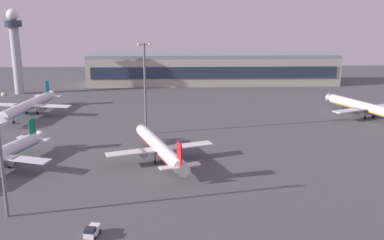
% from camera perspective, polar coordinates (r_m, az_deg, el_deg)
% --- Properties ---
extents(ground_plane, '(416.00, 416.00, 0.00)m').
position_cam_1_polar(ground_plane, '(113.14, -2.22, -7.60)').
color(ground_plane, '#4C4C51').
extents(terminal_building, '(134.26, 22.40, 16.40)m').
position_cam_1_polar(terminal_building, '(245.68, 2.67, 6.52)').
color(terminal_building, '#B2AD99').
rests_on(terminal_building, ground).
extents(control_tower, '(8.00, 8.00, 40.40)m').
position_cam_1_polar(control_tower, '(231.78, -21.61, 8.81)').
color(control_tower, '#A8A8B2').
rests_on(control_tower, ground).
extents(airplane_mid_apron, '(29.88, 37.95, 10.06)m').
position_cam_1_polar(airplane_mid_apron, '(124.99, -4.08, -3.57)').
color(airplane_mid_apron, silver).
rests_on(airplane_mid_apron, ground).
extents(airplane_terminal_side, '(30.38, 38.45, 10.44)m').
position_cam_1_polar(airplane_terminal_side, '(184.65, 21.33, 1.49)').
color(airplane_terminal_side, silver).
rests_on(airplane_terminal_side, ground).
extents(airplane_near_gate, '(33.16, 42.44, 10.91)m').
position_cam_1_polar(airplane_near_gate, '(186.27, -20.10, 1.76)').
color(airplane_near_gate, white).
rests_on(airplane_near_gate, ground).
extents(cargo_loader, '(2.70, 4.43, 2.25)m').
position_cam_1_polar(cargo_loader, '(88.88, -12.63, -13.68)').
color(cargo_loader, white).
rests_on(cargo_loader, ground).
extents(apron_light_west, '(4.80, 0.90, 30.53)m').
position_cam_1_polar(apron_light_west, '(148.39, -6.02, 4.62)').
color(apron_light_west, slate).
rests_on(apron_light_west, ground).
extents(apron_light_central, '(4.80, 0.90, 26.36)m').
position_cam_1_polar(apron_light_central, '(96.88, -23.29, -3.26)').
color(apron_light_central, slate).
rests_on(apron_light_central, ground).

